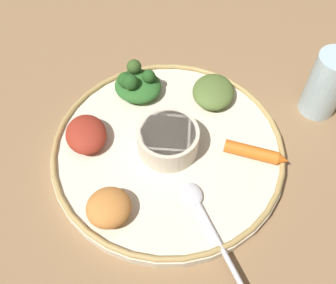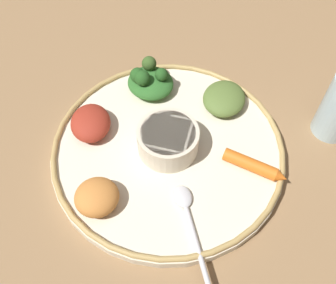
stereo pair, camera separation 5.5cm
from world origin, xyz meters
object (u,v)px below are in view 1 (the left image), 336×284
at_px(spoon, 206,218).
at_px(carrot_near_spoon, 255,153).
at_px(center_bowl, 168,139).
at_px(greens_pile, 137,84).
at_px(drinking_glass, 325,88).

distance_m(spoon, carrot_near_spoon, 0.12).
xyz_separation_m(center_bowl, spoon, (-0.08, -0.09, -0.02)).
height_order(spoon, greens_pile, greens_pile).
bearing_deg(carrot_near_spoon, greens_pile, 81.67).
xyz_separation_m(spoon, drinking_glass, (0.27, -0.08, 0.03)).
bearing_deg(carrot_near_spoon, drinking_glass, -20.74).
distance_m(spoon, drinking_glass, 0.28).
relative_size(greens_pile, drinking_glass, 0.74).
bearing_deg(drinking_glass, greens_pile, 113.31).
bearing_deg(spoon, greens_pile, 51.22).
relative_size(spoon, carrot_near_spoon, 1.46).
bearing_deg(drinking_glass, carrot_near_spoon, 159.26).
distance_m(greens_pile, drinking_glass, 0.29).
distance_m(carrot_near_spoon, drinking_glass, 0.16).
height_order(spoon, drinking_glass, drinking_glass).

